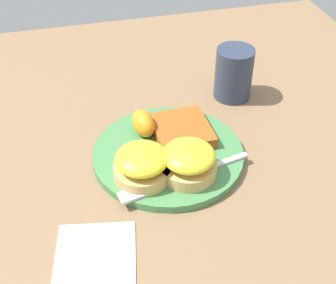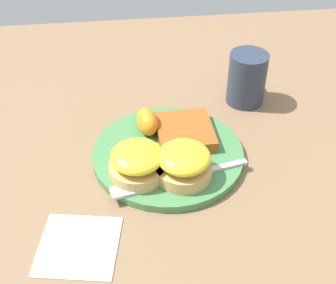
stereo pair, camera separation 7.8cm
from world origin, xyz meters
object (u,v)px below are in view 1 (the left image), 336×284
object	(u,v)px
sandwich_benedict_left	(142,164)
fork	(177,179)
hashbrown_patty	(182,130)
sandwich_benedict_right	(188,161)
orange_wedge	(143,123)
cup	(233,73)

from	to	relation	value
sandwich_benedict_left	fork	size ratio (longest dim) A/B	0.40
hashbrown_patty	fork	distance (m)	0.11
sandwich_benedict_left	sandwich_benedict_right	world-z (taller)	same
sandwich_benedict_left	orange_wedge	distance (m)	0.11
sandwich_benedict_left	fork	xyz separation A→B (m)	(-0.02, -0.05, -0.02)
orange_wedge	fork	distance (m)	0.13
sandwich_benedict_left	sandwich_benedict_right	bearing A→B (deg)	-98.54
sandwich_benedict_right	hashbrown_patty	xyz separation A→B (m)	(0.10, -0.02, -0.02)
hashbrown_patty	orange_wedge	xyz separation A→B (m)	(0.02, 0.06, 0.01)
orange_wedge	cup	world-z (taller)	cup
fork	cup	xyz separation A→B (m)	(0.22, -0.17, 0.04)
sandwich_benedict_right	orange_wedge	world-z (taller)	sandwich_benedict_right
sandwich_benedict_right	fork	world-z (taller)	sandwich_benedict_right
orange_wedge	cup	bearing A→B (deg)	-64.72
hashbrown_patty	sandwich_benedict_right	bearing A→B (deg)	170.25
sandwich_benedict_left	cup	world-z (taller)	cup
sandwich_benedict_right	cup	size ratio (longest dim) A/B	0.86
hashbrown_patty	fork	bearing A→B (deg)	160.99
sandwich_benedict_right	orange_wedge	size ratio (longest dim) A/B	1.52
hashbrown_patty	sandwich_benedict_left	bearing A→B (deg)	134.44
sandwich_benedict_left	hashbrown_patty	size ratio (longest dim) A/B	0.88
sandwich_benedict_right	fork	size ratio (longest dim) A/B	0.40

